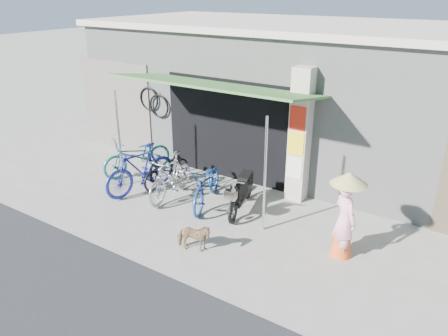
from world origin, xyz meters
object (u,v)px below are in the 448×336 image
Objects in this scene: bike_silver at (170,177)px; nun at (345,215)px; bike_blue at (140,169)px; moped at (241,192)px; bike_teal at (138,156)px; street_dog at (194,237)px; bike_black at (167,169)px; bike_navy at (207,184)px.

bike_silver is 1.05× the size of nun.
bike_blue is 4.88m from nun.
bike_teal is at bearing 161.18° from moped.
bike_teal is 3.99m from street_dog.
bike_black is at bearing 162.04° from moped.
street_dog is at bearing 67.31° from nun.
bike_blue is at bearing -108.07° from bike_black.
bike_black is (0.25, 0.64, -0.17)m from bike_blue.
bike_blue is at bearing 171.92° from bike_navy.
bike_blue reaches higher than bike_black.
bike_blue is at bearing -176.86° from bike_silver.
bike_silver reaches higher than moped.
street_dog is at bearing -46.63° from bike_silver.
bike_navy is 1.13× the size of nun.
bike_teal reaches higher than street_dog.
bike_teal is at bearing 149.60° from bike_blue.
nun is (3.18, -0.31, 0.34)m from bike_navy.
bike_teal is 1.73m from bike_silver.
bike_black is 2.28× the size of street_dog.
street_dog is (2.56, -1.35, -0.29)m from bike_blue.
bike_blue is 0.81m from bike_silver.
moped is at bearing 24.90° from nun.
bike_navy is at bearing -9.24° from bike_black.
street_dog is at bearing -37.35° from bike_black.
bike_black is 0.94× the size of moped.
bike_teal reaches higher than bike_black.
bike_teal is at bearing 151.41° from bike_navy.
bike_navy is at bearing 31.25° from nun.
street_dog is 0.41× the size of moped.
nun reaches higher than street_dog.
bike_black is 3.05m from street_dog.
nun is (2.42, -0.51, 0.39)m from moped.
street_dog is at bearing -81.20° from bike_navy.
bike_blue is 1.10× the size of bike_silver.
nun is at bearing -4.37° from bike_black.
bike_silver is 2.57× the size of street_dog.
bike_navy is 0.79m from moped.
bike_blue is at bearing 177.23° from moped.
bike_blue is 2.84× the size of street_dog.
bike_silver is 1.06× the size of moped.
bike_teal is 1.24× the size of bike_black.
nun is (4.08, -0.13, 0.30)m from bike_silver.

